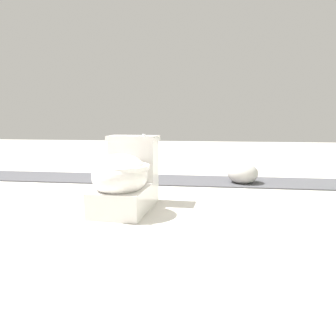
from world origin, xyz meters
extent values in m
plane|color=beige|center=(0.00, 0.00, 0.00)|extent=(14.00, 14.00, 0.00)
cube|color=#4C4C51|center=(-1.12, 0.50, 0.01)|extent=(0.56, 8.00, 0.01)
cube|color=white|center=(-0.01, 0.29, 0.09)|extent=(0.62, 0.37, 0.17)
ellipsoid|color=white|center=(0.09, 0.29, 0.26)|extent=(0.46, 0.38, 0.28)
cylinder|color=white|center=(0.09, 0.29, 0.32)|extent=(0.41, 0.41, 0.03)
cube|color=white|center=(-0.22, 0.30, 0.32)|extent=(0.20, 0.35, 0.30)
cube|color=white|center=(-0.22, 0.30, 0.49)|extent=(0.22, 0.37, 0.04)
cylinder|color=silver|center=(-0.22, 0.38, 0.51)|extent=(0.02, 0.02, 0.01)
ellipsoid|color=#B7B2AD|center=(-1.06, 1.18, 0.11)|extent=(0.41, 0.41, 0.21)
camera|label=1|loc=(2.15, 0.90, 0.63)|focal=35.00mm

